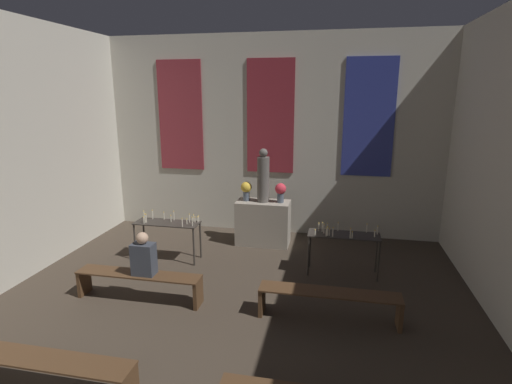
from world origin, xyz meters
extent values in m
cube|color=beige|center=(0.00, 9.52, 2.32)|extent=(8.11, 0.12, 4.65)
cube|color=maroon|center=(-2.20, 9.44, 2.79)|extent=(1.10, 0.03, 2.60)
cube|color=maroon|center=(0.00, 9.44, 2.79)|extent=(1.10, 0.03, 2.60)
cube|color=navy|center=(2.20, 9.44, 2.79)|extent=(1.10, 0.03, 2.60)
cube|color=gray|center=(0.00, 8.57, 0.49)|extent=(1.18, 0.58, 0.99)
cylinder|color=#5B5651|center=(0.00, 8.57, 1.49)|extent=(0.26, 0.26, 0.99)
sphere|color=#5B5651|center=(0.00, 8.57, 2.07)|extent=(0.19, 0.19, 0.19)
cylinder|color=#4C5666|center=(-0.38, 8.57, 1.10)|extent=(0.14, 0.14, 0.22)
sphere|color=gold|center=(-0.38, 8.57, 1.30)|extent=(0.24, 0.24, 0.24)
cylinder|color=#4C5666|center=(0.38, 8.57, 1.10)|extent=(0.14, 0.14, 0.22)
sphere|color=#DB3342|center=(0.38, 8.57, 1.30)|extent=(0.24, 0.24, 0.24)
cube|color=#332D28|center=(-1.74, 7.34, 0.78)|extent=(1.31, 0.45, 0.02)
cylinder|color=#332D28|center=(-2.37, 7.14, 0.38)|extent=(0.04, 0.04, 0.77)
cylinder|color=#332D28|center=(-1.12, 7.14, 0.38)|extent=(0.04, 0.04, 0.77)
cylinder|color=#332D28|center=(-2.37, 7.53, 0.38)|extent=(0.04, 0.04, 0.77)
cylinder|color=#332D28|center=(-1.12, 7.53, 0.38)|extent=(0.04, 0.04, 0.77)
cylinder|color=silver|center=(-1.66, 7.50, 0.88)|extent=(0.02, 0.02, 0.18)
sphere|color=#F9CC4C|center=(-1.66, 7.50, 0.98)|extent=(0.02, 0.02, 0.02)
cylinder|color=silver|center=(-1.34, 7.14, 0.87)|extent=(0.02, 0.02, 0.16)
sphere|color=#F9CC4C|center=(-1.34, 7.14, 0.96)|extent=(0.02, 0.02, 0.02)
cylinder|color=silver|center=(-2.12, 7.49, 0.88)|extent=(0.02, 0.02, 0.18)
sphere|color=#F9CC4C|center=(-2.12, 7.49, 0.98)|extent=(0.02, 0.02, 0.02)
cylinder|color=silver|center=(-1.31, 7.31, 0.84)|extent=(0.02, 0.02, 0.10)
sphere|color=#F9CC4C|center=(-1.31, 7.31, 0.90)|extent=(0.02, 0.02, 0.02)
cylinder|color=silver|center=(-1.24, 7.50, 0.85)|extent=(0.02, 0.02, 0.13)
sphere|color=#F9CC4C|center=(-1.24, 7.50, 0.93)|extent=(0.02, 0.02, 0.02)
cylinder|color=silver|center=(-1.19, 7.45, 0.84)|extent=(0.02, 0.02, 0.10)
sphere|color=#F9CC4C|center=(-1.19, 7.45, 0.90)|extent=(0.02, 0.02, 0.02)
cylinder|color=silver|center=(-2.17, 7.24, 0.88)|extent=(0.02, 0.02, 0.17)
sphere|color=#F9CC4C|center=(-2.17, 7.24, 0.97)|extent=(0.02, 0.02, 0.02)
cylinder|color=silver|center=(-1.30, 7.45, 0.87)|extent=(0.02, 0.02, 0.16)
sphere|color=#F9CC4C|center=(-1.30, 7.45, 0.96)|extent=(0.02, 0.02, 0.02)
cylinder|color=silver|center=(-1.14, 7.52, 0.84)|extent=(0.02, 0.02, 0.11)
sphere|color=#F9CC4C|center=(-1.14, 7.52, 0.91)|extent=(0.02, 0.02, 0.02)
cylinder|color=silver|center=(-1.15, 7.49, 0.84)|extent=(0.02, 0.02, 0.09)
sphere|color=#F9CC4C|center=(-1.15, 7.49, 0.90)|extent=(0.02, 0.02, 0.02)
cylinder|color=silver|center=(-2.18, 7.20, 0.85)|extent=(0.02, 0.02, 0.12)
sphere|color=#F9CC4C|center=(-2.18, 7.20, 0.92)|extent=(0.02, 0.02, 0.02)
cylinder|color=silver|center=(-1.17, 7.23, 0.87)|extent=(0.02, 0.02, 0.17)
sphere|color=#F9CC4C|center=(-1.17, 7.23, 0.97)|extent=(0.02, 0.02, 0.02)
cylinder|color=silver|center=(-1.68, 7.39, 0.85)|extent=(0.02, 0.02, 0.12)
sphere|color=#F9CC4C|center=(-1.68, 7.39, 0.93)|extent=(0.02, 0.02, 0.02)
cylinder|color=silver|center=(-1.89, 7.52, 0.86)|extent=(0.02, 0.02, 0.14)
sphere|color=#F9CC4C|center=(-1.89, 7.52, 0.94)|extent=(0.02, 0.02, 0.02)
cylinder|color=silver|center=(-2.32, 7.50, 0.86)|extent=(0.02, 0.02, 0.14)
sphere|color=#F9CC4C|center=(-2.32, 7.50, 0.95)|extent=(0.02, 0.02, 0.02)
cylinder|color=silver|center=(-2.15, 7.25, 0.87)|extent=(0.02, 0.02, 0.16)
sphere|color=#F9CC4C|center=(-2.15, 7.25, 0.96)|extent=(0.02, 0.02, 0.02)
cube|color=#332D28|center=(1.74, 7.34, 0.78)|extent=(1.31, 0.45, 0.02)
cylinder|color=#332D28|center=(1.12, 7.14, 0.38)|extent=(0.04, 0.04, 0.77)
cylinder|color=#332D28|center=(2.37, 7.14, 0.38)|extent=(0.04, 0.04, 0.77)
cylinder|color=#332D28|center=(1.12, 7.53, 0.38)|extent=(0.04, 0.04, 0.77)
cylinder|color=#332D28|center=(2.37, 7.53, 0.38)|extent=(0.04, 0.04, 0.77)
cylinder|color=silver|center=(1.85, 7.15, 0.88)|extent=(0.02, 0.02, 0.17)
sphere|color=#F9CC4C|center=(1.85, 7.15, 0.97)|extent=(0.02, 0.02, 0.02)
cylinder|color=silver|center=(1.38, 7.32, 0.87)|extent=(0.02, 0.02, 0.16)
sphere|color=#F9CC4C|center=(1.38, 7.32, 0.96)|extent=(0.02, 0.02, 0.02)
cylinder|color=silver|center=(1.43, 7.16, 0.86)|extent=(0.02, 0.02, 0.15)
sphere|color=#F9CC4C|center=(1.43, 7.16, 0.95)|extent=(0.02, 0.02, 0.02)
cylinder|color=silver|center=(1.44, 7.22, 0.87)|extent=(0.02, 0.02, 0.16)
sphere|color=#F9CC4C|center=(1.44, 7.22, 0.96)|extent=(0.02, 0.02, 0.02)
cylinder|color=silver|center=(1.45, 7.20, 0.87)|extent=(0.02, 0.02, 0.15)
sphere|color=#F9CC4C|center=(1.45, 7.20, 0.95)|extent=(0.02, 0.02, 0.02)
cylinder|color=silver|center=(1.35, 7.39, 0.88)|extent=(0.02, 0.02, 0.17)
sphere|color=#F9CC4C|center=(1.35, 7.39, 0.97)|extent=(0.02, 0.02, 0.02)
cylinder|color=silver|center=(1.54, 7.17, 0.87)|extent=(0.02, 0.02, 0.16)
sphere|color=#F9CC4C|center=(1.54, 7.17, 0.96)|extent=(0.02, 0.02, 0.02)
cylinder|color=silver|center=(1.44, 7.53, 0.85)|extent=(0.02, 0.02, 0.12)
sphere|color=#F9CC4C|center=(1.44, 7.53, 0.92)|extent=(0.02, 0.02, 0.02)
cylinder|color=silver|center=(1.89, 7.15, 0.84)|extent=(0.02, 0.02, 0.11)
sphere|color=#F9CC4C|center=(1.89, 7.15, 0.91)|extent=(0.02, 0.02, 0.02)
cylinder|color=silver|center=(1.48, 7.21, 0.85)|extent=(0.02, 0.02, 0.12)
sphere|color=#F9CC4C|center=(1.48, 7.21, 0.92)|extent=(0.02, 0.02, 0.02)
cylinder|color=silver|center=(1.23, 7.18, 0.84)|extent=(0.02, 0.02, 0.09)
sphere|color=#F9CC4C|center=(1.23, 7.18, 0.90)|extent=(0.02, 0.02, 0.02)
cylinder|color=silver|center=(1.64, 7.51, 0.86)|extent=(0.02, 0.02, 0.15)
sphere|color=#F9CC4C|center=(1.64, 7.51, 0.95)|extent=(0.02, 0.02, 0.02)
cylinder|color=silver|center=(2.35, 7.46, 0.86)|extent=(0.02, 0.02, 0.14)
sphere|color=#F9CC4C|center=(2.35, 7.46, 0.94)|extent=(0.02, 0.02, 0.02)
cylinder|color=silver|center=(2.16, 7.53, 0.86)|extent=(0.02, 0.02, 0.15)
sphere|color=#F9CC4C|center=(2.16, 7.53, 0.95)|extent=(0.02, 0.02, 0.02)
cylinder|color=silver|center=(1.28, 7.43, 0.86)|extent=(0.02, 0.02, 0.14)
sphere|color=#F9CC4C|center=(1.28, 7.43, 0.95)|extent=(0.02, 0.02, 0.02)
cylinder|color=silver|center=(2.29, 7.31, 0.85)|extent=(0.02, 0.02, 0.11)
sphere|color=#F9CC4C|center=(2.29, 7.31, 0.92)|extent=(0.02, 0.02, 0.02)
cube|color=#4C331E|center=(-1.53, 3.50, 0.46)|extent=(2.09, 0.36, 0.03)
cube|color=#4C331E|center=(-1.53, 5.68, 0.46)|extent=(2.09, 0.36, 0.03)
cube|color=#4C331E|center=(-2.55, 5.68, 0.22)|extent=(0.06, 0.32, 0.44)
cube|color=#4C331E|center=(-0.52, 5.68, 0.22)|extent=(0.06, 0.32, 0.44)
cube|color=#4C331E|center=(1.53, 5.68, 0.46)|extent=(2.09, 0.36, 0.03)
cube|color=#4C331E|center=(0.52, 5.68, 0.22)|extent=(0.06, 0.32, 0.44)
cube|color=#4C331E|center=(2.55, 5.68, 0.22)|extent=(0.06, 0.32, 0.44)
cube|color=#383D47|center=(-1.42, 5.68, 0.73)|extent=(0.36, 0.24, 0.52)
sphere|color=tan|center=(-1.42, 5.68, 1.09)|extent=(0.19, 0.19, 0.19)
camera|label=1|loc=(1.54, 0.20, 3.33)|focal=28.00mm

